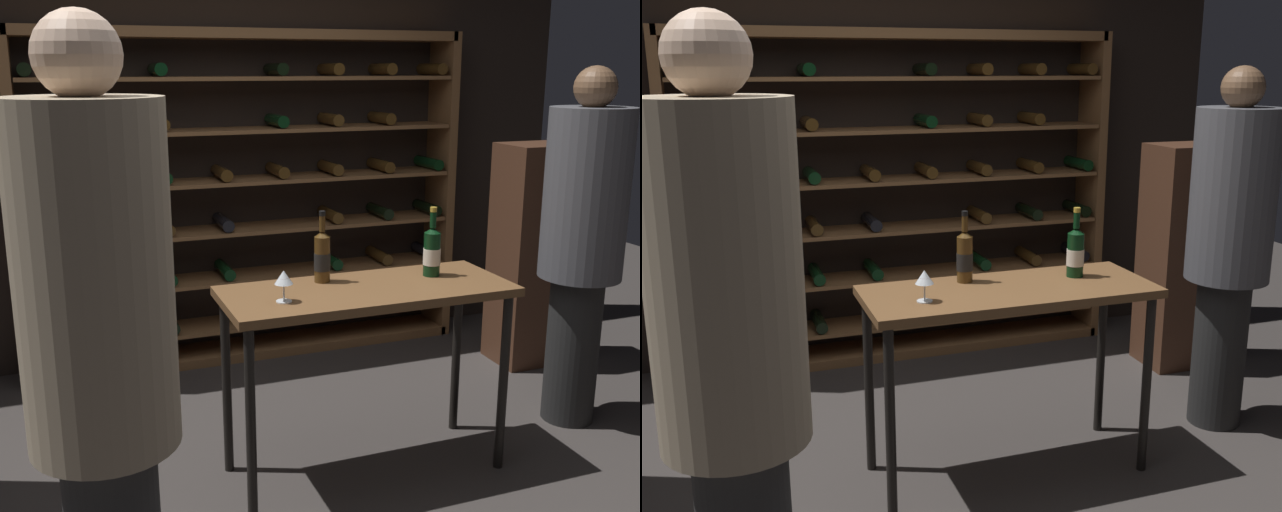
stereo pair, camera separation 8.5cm
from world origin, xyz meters
The scene contains 10 objects.
ground_plane centered at (0.00, 0.00, 0.00)m, with size 10.06×10.06×0.00m, color #383330.
back_wall centered at (0.00, 2.03, 1.35)m, with size 5.29×0.10×2.70m, color black.
wine_rack centered at (0.30, 1.82, 1.04)m, with size 2.84×0.32×2.10m.
tasting_table centered at (0.40, 0.18, 0.80)m, with size 1.33×0.53×0.91m.
person_host_in_suit centered at (-0.82, -0.80, 1.12)m, with size 0.41×0.41×2.02m.
person_bystander_red_print centered at (1.66, 0.28, 1.04)m, with size 0.43×0.43×1.89m.
display_cabinet centered at (1.95, 1.08, 0.71)m, with size 0.44×0.36×1.42m, color #4C2D1E.
wine_bottle_red_label centered at (0.24, 0.33, 1.03)m, with size 0.08×0.08×0.33m.
wine_bottle_amber_reserve centered at (0.77, 0.25, 1.03)m, with size 0.08×0.08×0.33m.
wine_glass_stemmed_center centered at (-0.02, 0.10, 1.01)m, with size 0.08×0.08×0.14m.
Camera 2 is at (-0.84, -2.78, 1.88)m, focal length 41.58 mm.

